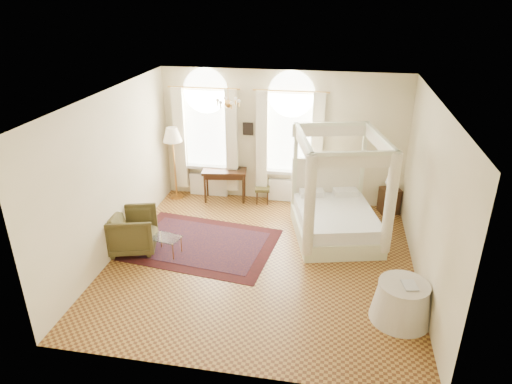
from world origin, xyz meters
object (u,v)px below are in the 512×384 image
(canopy_bed, at_px, (336,215))
(floor_lamp, at_px, (172,138))
(side_table, at_px, (402,302))
(writing_desk, at_px, (225,174))
(armchair, at_px, (133,231))
(stool, at_px, (262,190))
(nightstand, at_px, (389,201))
(coffee_table, at_px, (166,239))

(canopy_bed, relative_size, floor_lamp, 1.32)
(floor_lamp, bearing_deg, side_table, -36.75)
(writing_desk, xyz_separation_m, armchair, (-1.29, -2.74, -0.27))
(writing_desk, bearing_deg, stool, 0.00)
(writing_desk, height_order, stool, writing_desk)
(nightstand, distance_m, writing_desk, 4.13)
(armchair, xyz_separation_m, floor_lamp, (0.00, 2.65, 1.17))
(canopy_bed, bearing_deg, writing_desk, 152.98)
(coffee_table, bearing_deg, floor_lamp, 105.39)
(coffee_table, distance_m, side_table, 4.69)
(stool, xyz_separation_m, side_table, (3.00, -4.03, -0.01))
(writing_desk, bearing_deg, nightstand, 0.00)
(canopy_bed, bearing_deg, nightstand, 48.94)
(stool, relative_size, coffee_table, 0.66)
(armchair, height_order, coffee_table, armchair)
(floor_lamp, bearing_deg, writing_desk, 4.12)
(coffee_table, xyz_separation_m, floor_lamp, (-0.74, 2.71, 1.27))
(side_table, bearing_deg, canopy_bed, 113.75)
(nightstand, relative_size, floor_lamp, 0.33)
(canopy_bed, distance_m, nightstand, 1.94)
(canopy_bed, height_order, nightstand, canopy_bed)
(stool, relative_size, side_table, 0.42)
(stool, relative_size, armchair, 0.44)
(nightstand, distance_m, side_table, 4.03)
(canopy_bed, distance_m, armchair, 4.33)
(writing_desk, bearing_deg, armchair, -115.15)
(nightstand, xyz_separation_m, coffee_table, (-4.66, -2.80, 0.03))
(canopy_bed, xyz_separation_m, side_table, (1.13, -2.57, -0.19))
(armchair, distance_m, floor_lamp, 2.90)
(writing_desk, height_order, side_table, writing_desk)
(canopy_bed, height_order, armchair, canopy_bed)
(nightstand, xyz_separation_m, side_table, (-0.13, -4.03, 0.03))
(side_table, bearing_deg, writing_desk, 134.67)
(nightstand, xyz_separation_m, floor_lamp, (-5.40, -0.09, 1.30))
(armchair, bearing_deg, writing_desk, -41.10)
(floor_lamp, bearing_deg, nightstand, 0.98)
(nightstand, height_order, writing_desk, writing_desk)
(stool, height_order, armchair, armchair)
(armchair, bearing_deg, canopy_bed, -88.61)
(nightstand, distance_m, floor_lamp, 5.56)
(canopy_bed, distance_m, floor_lamp, 4.49)
(canopy_bed, height_order, coffee_table, canopy_bed)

